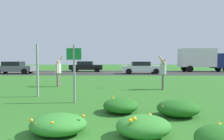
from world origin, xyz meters
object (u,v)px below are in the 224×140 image
at_px(car_black_center_left, 86,66).
at_px(frisbee_pale_blue, 121,70).
at_px(box_truck_navy, 203,59).
at_px(sign_post_by_roadside, 74,68).
at_px(car_white_center_right, 141,68).
at_px(sign_post_near_path, 37,71).
at_px(car_gray_leftmost, 14,67).
at_px(person_thrower_white_shirt, 58,71).
at_px(person_catcher_red_cap_gray_shirt, 163,71).

bearing_deg(car_black_center_left, frisbee_pale_blue, -75.73).
distance_m(car_black_center_left, box_truck_navy, 16.24).
bearing_deg(sign_post_by_roadside, car_white_center_right, 74.15).
distance_m(sign_post_near_path, car_gray_leftmost, 17.61).
bearing_deg(person_thrower_white_shirt, sign_post_by_roadside, -68.45).
bearing_deg(car_black_center_left, person_catcher_red_cap_gray_shirt, -69.24).
xyz_separation_m(sign_post_near_path, sign_post_by_roadside, (1.88, -1.29, 0.18)).
bearing_deg(box_truck_navy, person_catcher_red_cap_gray_shirt, -118.97).
xyz_separation_m(frisbee_pale_blue, car_gray_leftmost, (-12.24, 12.48, -0.33)).
bearing_deg(sign_post_by_roadside, car_black_center_left, 96.43).
bearing_deg(sign_post_by_roadside, frisbee_pale_blue, 65.91).
bearing_deg(person_catcher_red_cap_gray_shirt, car_black_center_left, 110.76).
relative_size(car_gray_leftmost, car_white_center_right, 1.00).
height_order(person_catcher_red_cap_gray_shirt, car_white_center_right, person_catcher_red_cap_gray_shirt).
bearing_deg(box_truck_navy, sign_post_near_path, -128.58).
height_order(sign_post_near_path, person_catcher_red_cap_gray_shirt, sign_post_near_path).
distance_m(person_thrower_white_shirt, car_gray_leftmost, 14.62).
xyz_separation_m(sign_post_near_path, frisbee_pale_blue, (3.77, 2.95, -0.10)).
distance_m(sign_post_near_path, sign_post_by_roadside, 2.29).
bearing_deg(car_black_center_left, box_truck_navy, 0.00).
xyz_separation_m(car_black_center_left, car_white_center_right, (7.12, -4.27, 0.00)).
bearing_deg(box_truck_navy, person_thrower_white_shirt, -134.17).
xyz_separation_m(car_gray_leftmost, box_truck_navy, (24.19, 4.27, 1.06)).
bearing_deg(car_white_center_right, sign_post_near_path, -113.24).
xyz_separation_m(car_gray_leftmost, car_black_center_left, (7.98, 4.27, 0.00)).
bearing_deg(frisbee_pale_blue, person_catcher_red_cap_gray_shirt, -15.01).
bearing_deg(person_thrower_white_shirt, frisbee_pale_blue, -8.34).
relative_size(sign_post_near_path, car_gray_leftmost, 0.52).
xyz_separation_m(person_catcher_red_cap_gray_shirt, frisbee_pale_blue, (-2.33, 0.62, 0.05)).
distance_m(sign_post_by_roadside, frisbee_pale_blue, 4.66).
relative_size(sign_post_near_path, person_catcher_red_cap_gray_shirt, 1.24).
bearing_deg(box_truck_navy, frisbee_pale_blue, -125.49).
bearing_deg(person_catcher_red_cap_gray_shirt, box_truck_navy, 61.03).
bearing_deg(car_white_center_right, frisbee_pale_blue, -102.87).
bearing_deg(person_catcher_red_cap_gray_shirt, sign_post_by_roadside, -139.41).
relative_size(sign_post_by_roadside, car_black_center_left, 0.49).
bearing_deg(person_thrower_white_shirt, car_gray_leftmost, 125.31).
height_order(sign_post_by_roadside, car_white_center_right, sign_post_by_roadside).
relative_size(person_catcher_red_cap_gray_shirt, car_black_center_left, 0.42).
xyz_separation_m(sign_post_by_roadside, car_white_center_right, (4.75, 16.73, -0.61)).
bearing_deg(sign_post_near_path, sign_post_by_roadside, -34.49).
height_order(sign_post_by_roadside, person_catcher_red_cap_gray_shirt, sign_post_by_roadside).
relative_size(sign_post_by_roadside, frisbee_pale_blue, 8.90).
xyz_separation_m(person_thrower_white_shirt, car_gray_leftmost, (-8.45, 11.93, -0.24)).
relative_size(person_thrower_white_shirt, car_gray_leftmost, 0.42).
bearing_deg(car_gray_leftmost, sign_post_near_path, -61.26).
bearing_deg(car_black_center_left, car_white_center_right, -30.97).
bearing_deg(car_black_center_left, sign_post_by_roadside, -83.57).
bearing_deg(sign_post_near_path, car_gray_leftmost, 118.74).
relative_size(frisbee_pale_blue, car_gray_leftmost, 0.06).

